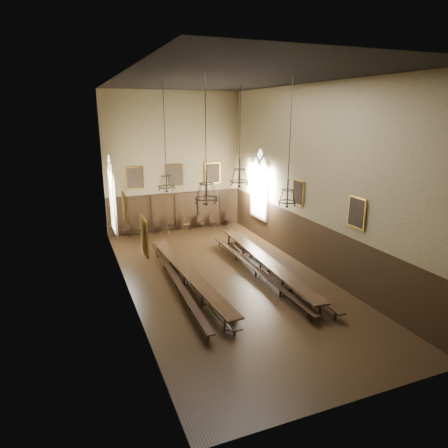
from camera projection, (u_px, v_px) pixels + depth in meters
floor at (226, 280)px, 19.00m from camera, size 9.00×18.00×0.02m
ceiling at (227, 79)px, 16.55m from camera, size 9.00×18.00×0.02m
wall_back at (174, 163)px, 25.83m from camera, size 9.00×0.02×9.00m
wall_front at (365, 248)px, 9.72m from camera, size 9.00×0.02×9.00m
wall_left at (123, 194)px, 16.17m from camera, size 0.02×18.00×9.00m
wall_right at (312, 180)px, 19.38m from camera, size 0.02×18.00×9.00m
wainscot_panelling at (226, 255)px, 18.66m from camera, size 9.00×18.00×2.50m
table_left at (189, 279)px, 18.12m from camera, size 1.23×9.58×0.75m
table_right at (265, 266)px, 19.56m from camera, size 1.18×10.22×0.80m
bench_left_outer at (176, 281)px, 18.09m from camera, size 0.55×10.22×0.46m
bench_left_inner at (194, 276)px, 18.56m from camera, size 0.44×10.73×0.48m
bench_right_inner at (256, 271)px, 19.20m from camera, size 0.40×10.19×0.46m
bench_right_outer at (278, 267)px, 19.67m from camera, size 0.78×10.69×0.48m
chair_0 at (126, 233)px, 25.33m from camera, size 0.52×0.52×0.98m
chair_1 at (142, 231)px, 25.66m from camera, size 0.42×0.42×0.88m
chair_2 at (157, 229)px, 26.06m from camera, size 0.52×0.52×0.98m
chair_3 at (171, 228)px, 26.33m from camera, size 0.53×0.53×0.97m
chair_4 at (187, 227)px, 26.73m from camera, size 0.41×0.41×0.91m
chair_5 at (201, 225)px, 27.10m from camera, size 0.55×0.55×0.98m
chair_6 at (213, 224)px, 27.41m from camera, size 0.48×0.48×0.87m
chair_7 at (228, 222)px, 27.81m from camera, size 0.43×0.43×0.90m
chandelier_back_left at (167, 180)px, 18.99m from camera, size 0.82×0.82×4.90m
chandelier_back_right at (239, 176)px, 20.43m from camera, size 0.95×0.95×4.92m
chandelier_front_left at (206, 190)px, 14.27m from camera, size 0.82×0.82×4.44m
chandelier_front_right at (288, 193)px, 16.40m from camera, size 0.76×0.76×5.02m
portrait_back_0 at (135, 178)px, 25.00m from camera, size 1.10×0.12×1.40m
portrait_back_1 at (175, 175)px, 25.93m from camera, size 1.10×0.12×1.40m
portrait_back_2 at (213, 173)px, 26.86m from camera, size 1.10×0.12×1.40m
portrait_left_0 at (124, 207)px, 17.33m from camera, size 0.12×1.00×1.30m
portrait_left_1 at (144, 236)px, 13.30m from camera, size 0.12×1.00×1.30m
portrait_right_0 at (298, 193)px, 20.45m from camera, size 0.12×1.00×1.30m
portrait_right_1 at (357, 213)px, 16.43m from camera, size 0.12×1.00×1.30m
window_right at (259, 184)px, 24.57m from camera, size 0.20×2.20×4.60m
window_left at (112, 195)px, 21.41m from camera, size 0.20×2.20×4.60m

